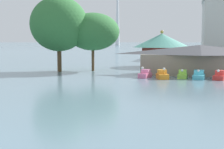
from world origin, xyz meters
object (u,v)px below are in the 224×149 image
boathouse (200,59)px  shoreline_tree_mid (93,32)px  pedal_boat_pink (145,74)px  pedal_boat_cyan (199,75)px  shoreline_tree_tall_left (59,24)px  green_roof_pavilion (162,47)px  pedal_boat_orange (162,75)px  pedal_boat_lime (183,75)px  pedal_boat_red (220,76)px

boathouse → shoreline_tree_mid: bearing=167.9°
pedal_boat_pink → shoreline_tree_mid: (-10.81, 9.60, 6.76)m
pedal_boat_cyan → boathouse: (0.36, 5.79, 2.07)m
boathouse → shoreline_tree_tall_left: (-24.77, 1.44, 6.03)m
green_roof_pavilion → shoreline_tree_mid: bearing=-133.9°
pedal_boat_pink → green_roof_pavilion: (1.15, 22.03, 3.70)m
pedal_boat_cyan → pedal_boat_orange: bearing=-74.5°
pedal_boat_lime → pedal_boat_cyan: bearing=85.7°
green_roof_pavilion → pedal_boat_cyan: bearing=-73.0°
pedal_boat_red → green_roof_pavilion: (-9.78, 22.47, 3.69)m
pedal_boat_cyan → shoreline_tree_mid: bearing=-111.3°
pedal_boat_pink → shoreline_tree_mid: 15.96m
pedal_boat_cyan → green_roof_pavilion: green_roof_pavilion is taller
pedal_boat_pink → pedal_boat_orange: bearing=81.4°
pedal_boat_lime → pedal_boat_orange: bearing=-61.7°
pedal_boat_pink → green_roof_pavilion: green_roof_pavilion is taller
pedal_boat_orange → pedal_boat_cyan: (5.31, 0.84, -0.03)m
pedal_boat_red → shoreline_tree_mid: shoreline_tree_mid is taller
pedal_boat_pink → pedal_boat_red: pedal_boat_pink is taller
pedal_boat_orange → green_roof_pavilion: size_ratio=0.23×
pedal_boat_lime → pedal_boat_red: size_ratio=0.75×
pedal_boat_orange → pedal_boat_lime: bearing=96.2°
boathouse → pedal_boat_lime: bearing=-116.8°
pedal_boat_lime → green_roof_pavilion: green_roof_pavilion is taller
pedal_boat_orange → green_roof_pavilion: green_roof_pavilion is taller
pedal_boat_pink → shoreline_tree_mid: size_ratio=0.27×
pedal_boat_orange → green_roof_pavilion: bearing=167.1°
green_roof_pavilion → shoreline_tree_tall_left: size_ratio=0.90×
shoreline_tree_tall_left → shoreline_tree_mid: shoreline_tree_tall_left is taller
shoreline_tree_tall_left → pedal_boat_cyan: bearing=-16.5°
boathouse → shoreline_tree_mid: size_ratio=1.89×
pedal_boat_cyan → pedal_boat_red: 2.94m
pedal_boat_pink → boathouse: size_ratio=0.14×
pedal_boat_lime → pedal_boat_cyan: 2.40m
pedal_boat_cyan → shoreline_tree_mid: shoreline_tree_mid is taller
shoreline_tree_mid → green_roof_pavilion: bearing=46.1°
shoreline_tree_tall_left → boathouse: bearing=-3.3°
green_roof_pavilion → shoreline_tree_tall_left: (-17.57, -15.10, 4.40)m
pedal_boat_orange → pedal_boat_red: 8.28m
green_roof_pavilion → shoreline_tree_tall_left: 23.59m
boathouse → shoreline_tree_tall_left: 25.53m
pedal_boat_red → green_roof_pavilion: 24.78m
pedal_boat_orange → shoreline_tree_mid: (-13.50, 10.75, 6.73)m
shoreline_tree_tall_left → shoreline_tree_mid: (5.61, 2.68, -1.34)m
pedal_boat_pink → pedal_boat_lime: 5.63m
pedal_boat_orange → pedal_boat_cyan: size_ratio=0.89×
pedal_boat_red → pedal_boat_cyan: bearing=-76.1°
pedal_boat_pink → green_roof_pavilion: 22.36m
pedal_boat_cyan → shoreline_tree_tall_left: shoreline_tree_tall_left is taller
pedal_boat_pink → pedal_boat_orange: size_ratio=1.05×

